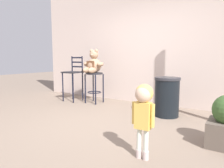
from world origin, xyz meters
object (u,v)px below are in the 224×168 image
Objects in this scene: teddy_bear at (93,64)px; child_walking at (143,105)px; bar_chair_empty at (73,75)px; trash_bin at (167,97)px; bar_stool_with_teddy at (94,81)px.

child_walking is at bearing -41.74° from teddy_bear.
trash_bin is at bearing -2.55° from bar_chair_empty.
bar_stool_with_teddy is 0.43m from teddy_bear.
bar_chair_empty reaches higher than trash_bin.
bar_chair_empty reaches higher than child_walking.
bar_stool_with_teddy is 1.01× the size of trash_bin.
child_walking reaches higher than trash_bin.
bar_stool_with_teddy is 0.65× the size of bar_chair_empty.
bar_stool_with_teddy is 0.91× the size of child_walking.
trash_bin is (1.94, -0.19, -0.60)m from teddy_bear.
trash_bin is at bearing -6.30° from bar_stool_with_teddy.
bar_chair_empty is at bearing -173.43° from teddy_bear.
bar_stool_with_teddy is 1.96m from trash_bin.
trash_bin is at bearing -5.46° from teddy_bear.
bar_stool_with_teddy is 3.06m from child_walking.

